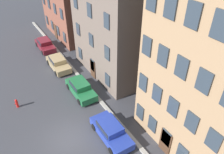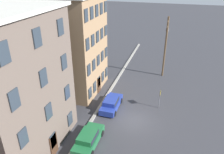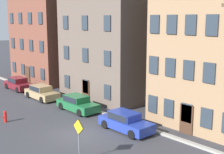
{
  "view_description": "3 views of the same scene",
  "coord_description": "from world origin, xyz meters",
  "views": [
    {
      "loc": [
        12.16,
        -3.25,
        14.92
      ],
      "look_at": [
        -0.32,
        4.41,
        4.57
      ],
      "focal_mm": 35.0,
      "sensor_mm": 36.0,
      "label": 1
    },
    {
      "loc": [
        -20.0,
        -3.55,
        15.46
      ],
      "look_at": [
        1.69,
        3.02,
        4.29
      ],
      "focal_mm": 35.0,
      "sensor_mm": 36.0,
      "label": 2
    },
    {
      "loc": [
        17.64,
        -12.69,
        8.37
      ],
      "look_at": [
        -0.31,
        3.46,
        3.81
      ],
      "focal_mm": 50.0,
      "sensor_mm": 36.0,
      "label": 3
    }
  ],
  "objects": [
    {
      "name": "car_green",
      "position": [
        -5.01,
        3.4,
        0.75
      ],
      "size": [
        4.4,
        1.92,
        1.43
      ],
      "color": "#1E6638",
      "rests_on": "ground_plane"
    },
    {
      "name": "kerb_strip",
      "position": [
        0.0,
        4.5,
        0.08
      ],
      "size": [
        56.0,
        0.36,
        0.16
      ],
      "primitive_type": "cube",
      "color": "#9E998E",
      "rests_on": "ground_plane"
    },
    {
      "name": "caution_sign",
      "position": [
        3.42,
        -2.53,
        1.75
      ],
      "size": [
        0.98,
        0.08,
        2.61
      ],
      "color": "slate",
      "rests_on": "ground_plane"
    },
    {
      "name": "ground_plane",
      "position": [
        0.0,
        0.0,
        0.0
      ],
      "size": [
        200.0,
        200.0,
        0.0
      ],
      "primitive_type": "plane",
      "color": "#38383D"
    },
    {
      "name": "car_blue",
      "position": [
        1.61,
        3.1,
        0.75
      ],
      "size": [
        4.4,
        1.92,
        1.43
      ],
      "color": "#233899",
      "rests_on": "ground_plane"
    },
    {
      "name": "utility_pole",
      "position": [
        13.02,
        -2.1,
        5.3
      ],
      "size": [
        2.4,
        0.44,
        9.43
      ],
      "color": "brown",
      "rests_on": "ground_plane"
    },
    {
      "name": "apartment_far",
      "position": [
        5.07,
        11.22,
        6.51
      ],
      "size": [
        8.6,
        10.96,
        12.99
      ],
      "color": "#9E7A56",
      "rests_on": "ground_plane"
    }
  ]
}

